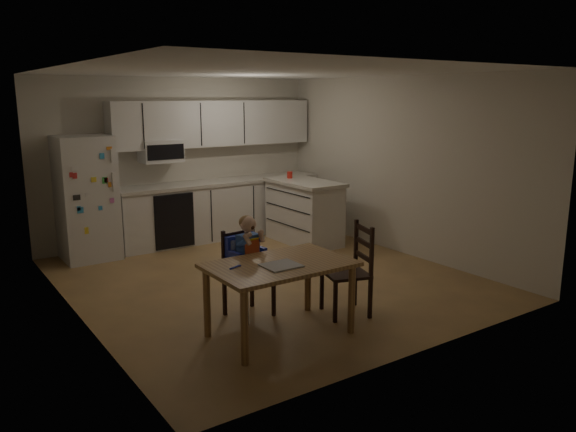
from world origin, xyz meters
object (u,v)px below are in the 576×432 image
Objects in this scene: refrigerator at (86,198)px; red_cup at (290,175)px; chair_booster at (246,255)px; chair_side at (355,263)px; kitchen_island at (304,211)px; dining_table at (280,273)px.

refrigerator is 3.01m from red_cup.
chair_booster reaches higher than chair_side.
refrigerator is 1.79× the size of chair_side.
red_cup is (-0.04, 0.33, 0.53)m from kitchen_island.
chair_side is (-1.24, -2.97, -0.48)m from red_cup.
kitchen_island is 12.61× the size of red_cup.
refrigerator is 4.01m from chair_side.
refrigerator reaches higher than chair_booster.
chair_side is at bearing -64.77° from refrigerator.
dining_table is 0.94m from chair_side.
kitchen_island is 1.37× the size of chair_side.
red_cup reaches higher than kitchen_island.
kitchen_island reaches higher than chair_side.
refrigerator reaches higher than chair_side.
refrigerator is at bearing 167.64° from red_cup.
kitchen_island is at bearing -18.13° from refrigerator.
kitchen_island is at bearing -83.12° from red_cup.
dining_table is 1.26× the size of chair_booster.
refrigerator is at bearing 161.87° from kitchen_island.
refrigerator reaches higher than red_cup.
red_cup reaches higher than dining_table.
red_cup is 0.11× the size of chair_side.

